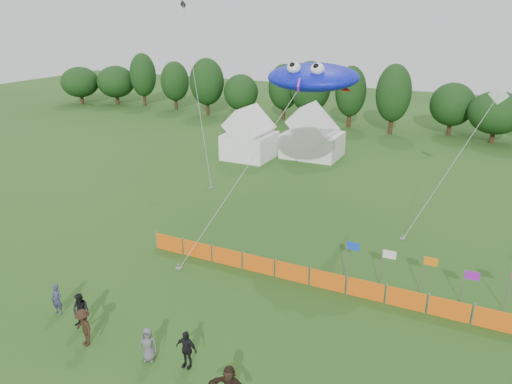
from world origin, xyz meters
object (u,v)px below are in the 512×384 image
at_px(barrier_fence, 309,276).
at_px(spectator_c, 84,328).
at_px(tent_left, 250,138).
at_px(spectator_b, 81,311).
at_px(tent_right, 313,137).
at_px(stingray_kite, 315,77).
at_px(spectator_d, 186,349).
at_px(spectator_e, 148,344).
at_px(spectator_a, 57,299).

xyz_separation_m(barrier_fence, spectator_c, (-6.97, -9.09, 0.37)).
xyz_separation_m(tent_left, spectator_b, (5.84, -28.53, -1.18)).
bearing_deg(tent_right, stingray_kite, -70.31).
xyz_separation_m(tent_left, tent_right, (5.39, 3.16, -0.04)).
bearing_deg(stingray_kite, spectator_d, -87.87).
bearing_deg(spectator_b, stingray_kite, 58.15).
height_order(tent_right, spectator_c, tent_right).
xyz_separation_m(spectator_b, stingray_kite, (5.26, 15.72, 9.06)).
xyz_separation_m(tent_left, spectator_e, (10.05, -29.06, -1.26)).
bearing_deg(stingray_kite, spectator_b, -108.51).
bearing_deg(tent_right, tent_left, -149.60).
distance_m(tent_right, spectator_a, 31.48).
xyz_separation_m(barrier_fence, spectator_b, (-8.06, -8.14, 0.34)).
bearing_deg(spectator_a, spectator_b, -16.14).
bearing_deg(spectator_c, spectator_a, 178.29).
bearing_deg(spectator_e, spectator_d, -7.14).
bearing_deg(barrier_fence, stingray_kite, 110.25).
relative_size(barrier_fence, spectator_d, 11.87).
bearing_deg(spectator_c, spectator_e, 28.73).
distance_m(spectator_c, spectator_e, 3.15).
xyz_separation_m(tent_right, spectator_a, (-1.35, -31.42, -1.20)).
bearing_deg(spectator_d, spectator_e, -168.17).
bearing_deg(tent_right, spectator_e, -81.77).
bearing_deg(spectator_a, stingray_kite, 57.74).
height_order(tent_right, spectator_a, tent_right).
height_order(spectator_d, spectator_e, spectator_d).
xyz_separation_m(spectator_a, spectator_e, (6.01, -0.80, -0.02)).
relative_size(tent_left, spectator_a, 2.89).
height_order(spectator_a, stingray_kite, stingray_kite).
distance_m(tent_left, spectator_c, 30.30).
bearing_deg(spectator_b, tent_left, 88.24).
height_order(spectator_b, stingray_kite, stingray_kite).
bearing_deg(spectator_b, barrier_fence, 31.91).
xyz_separation_m(spectator_a, spectator_c, (2.89, -1.22, 0.08)).
distance_m(spectator_a, stingray_kite, 19.29).
distance_m(spectator_d, stingray_kite, 18.31).
distance_m(spectator_a, spectator_d, 7.67).
relative_size(tent_right, spectator_d, 3.32).
height_order(barrier_fence, spectator_d, spectator_d).
bearing_deg(spectator_c, stingray_kite, 97.08).
distance_m(spectator_c, spectator_d, 4.83).
xyz_separation_m(spectator_c, spectator_e, (3.12, 0.42, -0.10)).
relative_size(spectator_a, spectator_b, 0.93).
height_order(spectator_b, spectator_d, spectator_b).
distance_m(tent_left, spectator_d, 31.02).
relative_size(tent_right, stingray_kite, 0.33).
bearing_deg(tent_left, stingray_kite, -49.05).
relative_size(tent_right, barrier_fence, 0.28).
relative_size(tent_left, spectator_c, 2.62).
bearing_deg(tent_right, spectator_c, -87.30).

